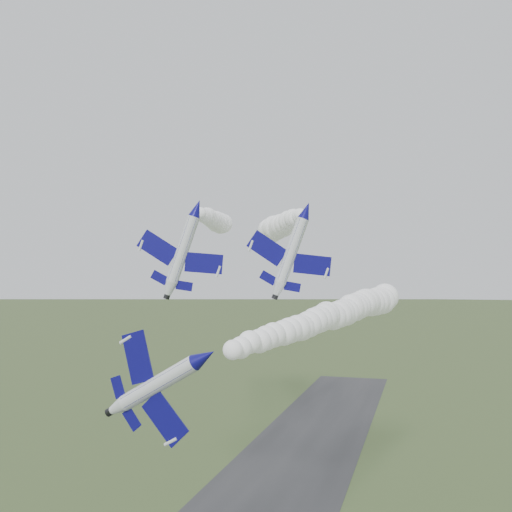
{
  "coord_description": "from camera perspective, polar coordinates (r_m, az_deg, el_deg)",
  "views": [
    {
      "loc": [
        24.81,
        -50.65,
        36.06
      ],
      "look_at": [
        5.11,
        16.43,
        38.84
      ],
      "focal_mm": 40.0,
      "sensor_mm": 36.0,
      "label": 1
    }
  ],
  "objects": [
    {
      "name": "jet_lead",
      "position": [
        46.5,
        -5.21,
        -10.02
      ],
      "size": [
        5.19,
        11.98,
        8.65
      ],
      "rotation": [
        0.0,
        1.06,
        -0.13
      ],
      "color": "silver"
    },
    {
      "name": "smoke_trail_jet_lead",
      "position": [
        73.83,
        7.49,
        -5.95
      ],
      "size": [
        11.35,
        54.81,
        4.5
      ],
      "primitive_type": null,
      "rotation": [
        0.0,
        0.0,
        -0.13
      ],
      "color": "white"
    },
    {
      "name": "jet_pair_left",
      "position": [
        76.44,
        -5.94,
        4.79
      ],
      "size": [
        11.22,
        13.72,
        4.53
      ],
      "rotation": [
        0.0,
        0.32,
        0.29
      ],
      "color": "silver"
    },
    {
      "name": "smoke_trail_jet_pair_left",
      "position": [
        112.28,
        -4.12,
        3.54
      ],
      "size": [
        22.73,
        62.76,
        4.56
      ],
      "primitive_type": null,
      "rotation": [
        0.0,
        0.0,
        0.29
      ],
      "color": "white"
    },
    {
      "name": "jet_pair_right",
      "position": [
        71.85,
        5.05,
        4.57
      ],
      "size": [
        10.31,
        12.67,
        4.31
      ],
      "rotation": [
        0.0,
        0.35,
        0.32
      ],
      "color": "silver"
    },
    {
      "name": "smoke_trail_jet_pair_right",
      "position": [
        109.04,
        2.53,
        3.05
      ],
      "size": [
        27.16,
        67.44,
        5.73
      ],
      "primitive_type": null,
      "rotation": [
        0.0,
        0.0,
        0.32
      ],
      "color": "white"
    }
  ]
}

